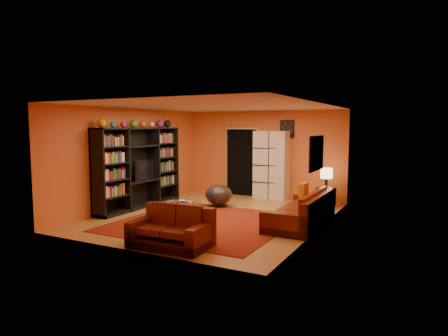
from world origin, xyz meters
The scene contains 20 objects.
floor centered at (0.00, 0.00, 0.00)m, with size 6.00×6.00×0.00m, color olive.
ceiling centered at (0.00, 0.00, 2.60)m, with size 6.00×6.00×0.00m, color white.
wall_back centered at (0.00, 3.00, 1.30)m, with size 6.00×6.00×0.00m, color #D1632E.
wall_front centered at (0.00, -3.00, 1.30)m, with size 6.00×6.00×0.00m, color #D1632E.
wall_left centered at (-2.50, 0.00, 1.30)m, with size 6.00×6.00×0.00m, color #D1632E.
wall_right centered at (2.50, 0.00, 1.30)m, with size 6.00×6.00×0.00m, color #D1632E.
rug centered at (0.10, -0.70, 0.01)m, with size 3.60×3.60×0.01m, color #5E160A.
doorway centered at (-0.70, 2.96, 1.02)m, with size 0.95×0.10×2.04m, color black.
wall_art_right centered at (2.48, -0.30, 1.60)m, with size 0.03×1.00×0.70m, color black.
wall_art_back centered at (0.75, 2.98, 2.05)m, with size 0.42×0.03×0.52m, color black.
entertainment_unit centered at (-2.27, 0.00, 1.05)m, with size 0.45×3.00×2.10m, color black.
tv centered at (-2.23, 0.09, 0.99)m, with size 0.12×0.93×0.53m, color black.
sofa centered at (2.14, 0.15, 0.28)m, with size 1.00×2.40×0.85m.
loveseat centered at (0.48, -2.42, 0.29)m, with size 1.44×0.91×0.85m.
throw_pillow centered at (1.95, 0.67, 0.63)m, with size 0.12×0.42×0.42m, color orange.
coffee_table centered at (-0.32, -0.95, 0.41)m, with size 0.90×0.90×0.45m.
storage_cabinet centered at (0.34, 2.80, 1.00)m, with size 1.00×0.44×2.00m, color silver.
bowl_chair centered at (-0.47, 1.04, 0.32)m, with size 0.72×0.72×0.59m.
side_table centered at (2.05, 2.44, 0.25)m, with size 0.40×0.40×0.50m, color black.
table_lamp centered at (2.05, 2.44, 0.87)m, with size 0.32×0.32×0.53m.
Camera 1 is at (4.53, -8.18, 2.14)m, focal length 32.00 mm.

